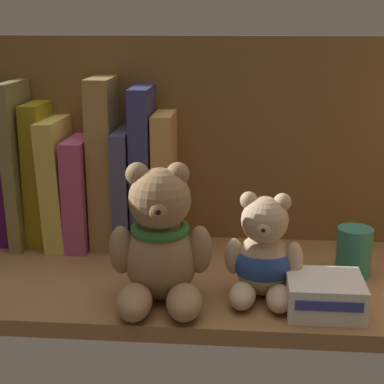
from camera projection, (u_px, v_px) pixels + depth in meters
The scene contains 15 objects.
shelf_board at pixel (184, 281), 79.61cm from camera, with size 81.74×28.62×2.00cm, color olive.
shelf_back_panel at pixel (194, 147), 89.64cm from camera, with size 84.14×1.20×32.25cm, color brown.
book_4 at pixel (12, 186), 91.11cm from camera, with size 2.68×10.97×16.05cm, color #481162.
book_5 at pixel (26, 161), 89.78cm from camera, with size 1.82×14.85×24.09cm, color olive.
book_6 at pixel (43, 171), 90.01cm from camera, with size 2.72×11.01×20.95cm, color olive.
book_7 at pixel (63, 179), 90.05cm from camera, with size 2.91×14.96×18.81cm, color gold.
book_8 at pixel (85, 188), 90.16cm from camera, with size 3.10×14.88×16.11cm, color #A94475.
book_9 at pixel (107, 161), 88.67cm from camera, with size 3.40×11.54×24.64cm, color #9D7942.
book_10 at pixel (128, 185), 89.44cm from camera, with size 2.19×13.82×17.36cm, color #44456A.
book_11 at pixel (146, 165), 88.36cm from camera, with size 2.77×12.65×23.45cm, color navy.
book_12 at pixel (166, 178), 88.61cm from camera, with size 2.85×12.04×19.79cm, color tan.
teddy_bear_larger at pixel (160, 245), 69.94cm from camera, with size 12.39×12.67×16.86cm.
teddy_bear_smaller at pixel (263, 257), 71.75cm from camera, with size 9.55×10.03×13.02cm.
pillar_candle at pixel (354, 252), 78.36cm from camera, with size 4.60×4.60×6.47cm, color #2D7A66.
small_product_box at pixel (325, 295), 68.86cm from camera, with size 8.69×7.82×4.03cm.
Camera 1 is at (7.36, -72.76, 34.65)cm, focal length 56.05 mm.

